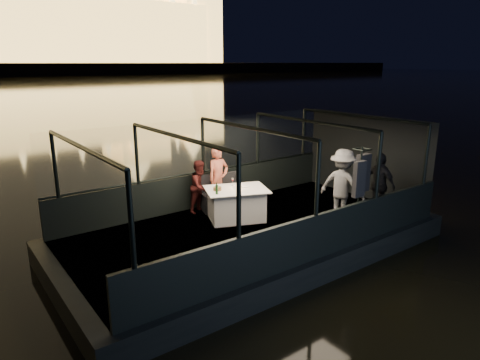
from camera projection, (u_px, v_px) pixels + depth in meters
boat_hull at (250, 248)px, 9.93m from camera, size 8.60×4.40×1.00m
boat_deck at (250, 229)px, 9.80m from camera, size 8.00×4.00×0.04m
gunwale_port at (204, 189)px, 11.23m from camera, size 8.00×0.08×0.90m
gunwale_starboard at (315, 237)px, 8.12m from camera, size 8.00×0.08×0.90m
cabin_glass_port at (203, 146)px, 10.92m from camera, size 8.00×0.02×1.40m
cabin_glass_starboard at (318, 179)px, 7.82m from camera, size 8.00×0.02×1.40m
cabin_roof_glass at (251, 128)px, 9.18m from camera, size 8.00×4.00×0.02m
end_wall_fore at (63, 217)px, 7.20m from camera, size 0.02×4.00×2.30m
end_wall_aft at (365, 157)px, 11.78m from camera, size 0.02×4.00×2.30m
canopy_ribs at (251, 180)px, 9.49m from camera, size 8.00×4.00×2.30m
dining_table_central at (236, 204)px, 10.23m from camera, size 1.74×1.51×0.77m
chair_port_left at (211, 195)px, 10.74m from camera, size 0.52×0.52×0.92m
chair_port_right at (234, 193)px, 10.88m from camera, size 0.45×0.45×0.95m
coat_stand at (358, 196)px, 9.16m from camera, size 0.61×0.52×1.97m
person_woman_coral at (218, 181)px, 10.86m from camera, size 0.61×0.42×1.64m
person_man_maroon at (200, 183)px, 10.66m from camera, size 0.78×0.69×1.34m
passenger_stripe at (342, 186)px, 10.09m from camera, size 0.91×1.25×1.73m
passenger_dark at (379, 182)px, 10.43m from camera, size 0.42×0.93×1.57m
wine_bottle at (217, 188)px, 9.69m from camera, size 0.07×0.07×0.27m
bread_basket at (217, 189)px, 10.01m from camera, size 0.20×0.20×0.08m
amber_candle at (238, 186)px, 10.23m from camera, size 0.07×0.07×0.08m
plate_near at (245, 186)px, 10.32m from camera, size 0.24×0.24×0.01m
plate_far at (218, 188)px, 10.16m from camera, size 0.26×0.26×0.01m
wine_glass_white at (217, 190)px, 9.74m from camera, size 0.07×0.07×0.20m
wine_glass_red at (233, 182)px, 10.36m from camera, size 0.07×0.07×0.18m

